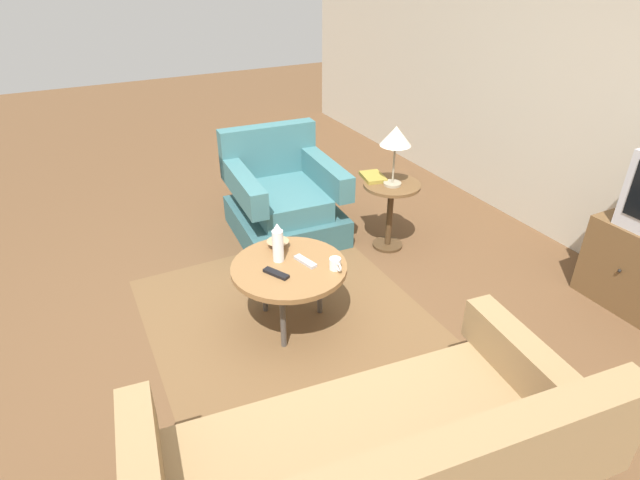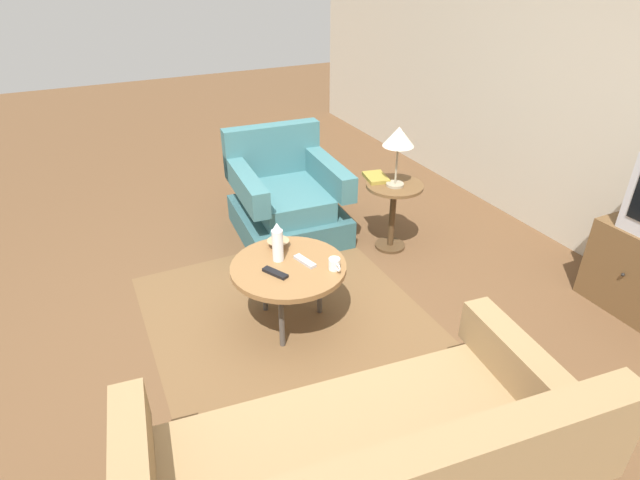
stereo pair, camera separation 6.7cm
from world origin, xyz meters
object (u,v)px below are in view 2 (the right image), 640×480
at_px(armchair, 286,200).
at_px(tv_remote_silver, 305,261).
at_px(coffee_table, 288,270).
at_px(table_lamp, 399,139).
at_px(side_table, 393,203).
at_px(tv_remote_dark, 275,273).
at_px(vase, 278,242).
at_px(bowl, 278,244).
at_px(mug, 335,264).
at_px(book, 376,177).

bearing_deg(armchair, tv_remote_silver, 76.55).
distance_m(coffee_table, table_lamp, 1.36).
distance_m(coffee_table, side_table, 1.28).
distance_m(armchair, coffee_table, 1.31).
xyz_separation_m(tv_remote_dark, tv_remote_silver, (-0.04, 0.22, 0.00)).
height_order(coffee_table, tv_remote_silver, tv_remote_silver).
bearing_deg(armchair, vase, 68.95).
xyz_separation_m(armchair, vase, (1.13, -0.51, 0.29)).
relative_size(vase, bowl, 1.80).
bearing_deg(coffee_table, mug, 54.31).
bearing_deg(tv_remote_dark, side_table, 88.52).
distance_m(mug, tv_remote_dark, 0.37).
bearing_deg(vase, mug, 46.82).
xyz_separation_m(mug, bowl, (-0.41, -0.21, -0.01)).
distance_m(side_table, tv_remote_dark, 1.41).
bearing_deg(side_table, tv_remote_silver, -61.08).
relative_size(table_lamp, bowl, 3.19).
bearing_deg(table_lamp, tv_remote_silver, -61.76).
bearing_deg(bowl, mug, 27.65).
height_order(mug, tv_remote_silver, mug).
distance_m(bowl, book, 1.15).
relative_size(armchair, tv_remote_dark, 5.55).
xyz_separation_m(side_table, tv_remote_silver, (0.58, -1.04, 0.06)).
height_order(armchair, book, armchair).
bearing_deg(side_table, coffee_table, -64.18).
bearing_deg(book, side_table, 39.29).
distance_m(coffee_table, tv_remote_dark, 0.14).
distance_m(mug, bowl, 0.46).
xyz_separation_m(coffee_table, mug, (0.17, 0.24, 0.07)).
distance_m(table_lamp, tv_remote_dark, 1.46).
relative_size(coffee_table, bowl, 4.96).
xyz_separation_m(coffee_table, tv_remote_silver, (0.02, 0.11, 0.05)).
relative_size(side_table, mug, 5.11).
bearing_deg(table_lamp, tv_remote_dark, -64.49).
height_order(armchair, tv_remote_silver, armchair).
distance_m(armchair, book, 0.83).
xyz_separation_m(armchair, side_table, (0.65, 0.67, 0.11)).
bearing_deg(vase, side_table, 111.75).
bearing_deg(vase, table_lamp, 110.98).
bearing_deg(tv_remote_silver, mug, 26.33).
relative_size(side_table, table_lamp, 1.21).
xyz_separation_m(vase, book, (-0.63, 1.10, -0.00)).
height_order(table_lamp, tv_remote_dark, table_lamp).
bearing_deg(coffee_table, armchair, 158.38).
bearing_deg(tv_remote_dark, bowl, 127.24).
relative_size(armchair, tv_remote_silver, 5.43).
height_order(bowl, book, book).
xyz_separation_m(armchair, coffee_table, (1.21, -0.48, 0.13)).
bearing_deg(side_table, mug, -51.29).
xyz_separation_m(mug, tv_remote_silver, (-0.15, -0.13, -0.03)).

